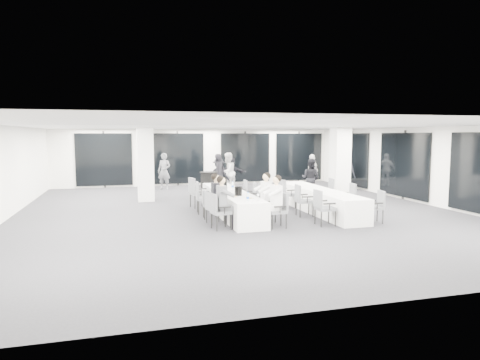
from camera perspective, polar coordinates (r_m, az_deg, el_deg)
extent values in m
cube|color=#25252A|center=(14.08, -0.23, -4.30)|extent=(14.00, 16.00, 0.02)
cube|color=white|center=(13.85, -0.24, 7.25)|extent=(14.00, 16.00, 0.02)
cube|color=silver|center=(17.10, 23.11, 1.81)|extent=(0.02, 16.00, 2.80)
cube|color=silver|center=(21.72, -5.70, 3.05)|extent=(14.00, 0.02, 2.80)
cube|color=silver|center=(6.55, 18.21, -4.04)|extent=(14.00, 0.02, 2.80)
cube|color=black|center=(21.65, -5.67, 2.91)|extent=(13.60, 0.06, 2.50)
cube|color=black|center=(17.85, 20.95, 1.89)|extent=(0.06, 14.00, 2.50)
cube|color=white|center=(16.64, -12.50, 2.04)|extent=(0.60, 0.60, 2.80)
cube|color=white|center=(16.39, 13.18, 1.97)|extent=(0.60, 0.60, 2.80)
cube|color=silver|center=(13.48, -1.21, -3.10)|extent=(0.90, 5.00, 0.75)
cube|color=silver|center=(14.24, 10.48, -2.71)|extent=(0.90, 5.00, 0.75)
cylinder|color=black|center=(17.26, -4.17, -0.65)|extent=(0.65, 0.65, 1.02)
cylinder|color=black|center=(17.21, -4.18, 1.04)|extent=(0.74, 0.74, 0.02)
cube|color=#565A5F|center=(11.45, -2.53, -4.31)|extent=(0.54, 0.56, 0.08)
cube|color=#565A5F|center=(11.32, -3.60, -3.02)|extent=(0.13, 0.47, 0.47)
cylinder|color=black|center=(11.61, -3.84, -5.43)|extent=(0.04, 0.04, 0.42)
cylinder|color=black|center=(11.24, -3.11, -5.81)|extent=(0.04, 0.04, 0.42)
cylinder|color=black|center=(11.75, -1.97, -5.28)|extent=(0.04, 0.04, 0.42)
cylinder|color=black|center=(11.39, -1.19, -5.64)|extent=(0.04, 0.04, 0.42)
cube|color=black|center=(11.65, -3.00, -3.27)|extent=(0.35, 0.09, 0.04)
cube|color=black|center=(11.18, -2.06, -3.65)|extent=(0.35, 0.09, 0.04)
cube|color=#565A5F|center=(12.16, -3.30, -3.82)|extent=(0.53, 0.55, 0.08)
cube|color=#565A5F|center=(12.04, -4.24, -2.67)|extent=(0.15, 0.45, 0.44)
cylinder|color=black|center=(12.31, -4.48, -4.83)|extent=(0.03, 0.03, 0.40)
cylinder|color=black|center=(11.96, -3.77, -5.15)|extent=(0.03, 0.03, 0.40)
cylinder|color=black|center=(12.46, -2.84, -4.69)|extent=(0.03, 0.03, 0.40)
cylinder|color=black|center=(12.11, -2.08, -4.99)|extent=(0.03, 0.03, 0.40)
cube|color=black|center=(12.36, -3.76, -2.89)|extent=(0.33, 0.11, 0.04)
cube|color=black|center=(11.92, -2.84, -3.22)|extent=(0.33, 0.11, 0.04)
cube|color=#565A5F|center=(12.91, -4.01, -3.33)|extent=(0.47, 0.48, 0.07)
cube|color=#565A5F|center=(12.85, -4.92, -2.25)|extent=(0.10, 0.43, 0.43)
cylinder|color=black|center=(13.11, -4.89, -4.20)|extent=(0.03, 0.03, 0.38)
cylinder|color=black|center=(12.75, -4.75, -4.49)|extent=(0.03, 0.03, 0.38)
cylinder|color=black|center=(13.15, -3.27, -4.16)|extent=(0.03, 0.03, 0.38)
cylinder|color=black|center=(12.79, -3.09, -4.45)|extent=(0.03, 0.03, 0.38)
cube|color=black|center=(13.11, -4.11, -2.49)|extent=(0.32, 0.07, 0.04)
cube|color=black|center=(12.66, -3.91, -2.79)|extent=(0.32, 0.07, 0.04)
cube|color=#565A5F|center=(13.76, -4.72, -2.48)|extent=(0.53, 0.55, 0.09)
cube|color=#565A5F|center=(13.70, -5.72, -1.30)|extent=(0.10, 0.50, 0.49)
cylinder|color=black|center=(13.99, -5.68, -3.44)|extent=(0.04, 0.04, 0.44)
cylinder|color=black|center=(13.57, -5.52, -3.73)|extent=(0.04, 0.04, 0.44)
cylinder|color=black|center=(14.03, -3.93, -3.39)|extent=(0.04, 0.04, 0.44)
cylinder|color=black|center=(13.61, -3.72, -3.68)|extent=(0.04, 0.04, 0.44)
cube|color=black|center=(14.00, -4.84, -1.58)|extent=(0.37, 0.07, 0.04)
cube|color=black|center=(13.47, -4.61, -1.88)|extent=(0.37, 0.07, 0.04)
cube|color=#565A5F|center=(14.92, -5.56, -1.78)|extent=(0.61, 0.62, 0.09)
cube|color=#565A5F|center=(14.80, -6.44, -0.70)|extent=(0.17, 0.51, 0.51)
cylinder|color=black|center=(15.09, -6.64, -2.74)|extent=(0.04, 0.04, 0.45)
cylinder|color=black|center=(14.68, -6.03, -2.97)|extent=(0.04, 0.04, 0.45)
cylinder|color=black|center=(15.24, -5.09, -2.63)|extent=(0.04, 0.04, 0.45)
cylinder|color=black|center=(14.84, -4.44, -2.86)|extent=(0.04, 0.04, 0.45)
cube|color=black|center=(15.15, -5.95, -0.95)|extent=(0.37, 0.12, 0.04)
cube|color=black|center=(14.65, -5.17, -1.18)|extent=(0.37, 0.12, 0.04)
cube|color=#565A5F|center=(11.66, 4.93, -4.19)|extent=(0.46, 0.48, 0.08)
cube|color=#565A5F|center=(11.70, 5.95, -2.84)|extent=(0.06, 0.46, 0.46)
cylinder|color=black|center=(11.60, 6.19, -5.49)|extent=(0.04, 0.04, 0.41)
cylinder|color=black|center=(11.96, 5.48, -5.13)|extent=(0.04, 0.04, 0.41)
cylinder|color=black|center=(11.46, 4.33, -5.61)|extent=(0.04, 0.04, 0.41)
cylinder|color=black|center=(11.82, 3.67, -5.24)|extent=(0.04, 0.04, 0.41)
cube|color=black|center=(11.40, 5.37, -3.57)|extent=(0.34, 0.04, 0.04)
cube|color=black|center=(11.86, 4.52, -3.19)|extent=(0.34, 0.04, 0.04)
cube|color=#565A5F|center=(12.46, 3.57, -3.52)|extent=(0.47, 0.49, 0.08)
cube|color=#565A5F|center=(12.49, 4.53, -2.25)|extent=(0.07, 0.46, 0.46)
cylinder|color=black|center=(12.39, 4.75, -4.73)|extent=(0.04, 0.04, 0.41)
cylinder|color=black|center=(12.75, 4.11, -4.41)|extent=(0.04, 0.04, 0.41)
cylinder|color=black|center=(12.25, 3.00, -4.84)|extent=(0.04, 0.04, 0.41)
cylinder|color=black|center=(12.62, 2.40, -4.51)|extent=(0.04, 0.04, 0.41)
cube|color=black|center=(12.20, 3.97, -2.91)|extent=(0.34, 0.05, 0.04)
cube|color=black|center=(12.66, 3.19, -2.58)|extent=(0.34, 0.05, 0.04)
cube|color=#565A5F|center=(13.49, 2.07, -2.74)|extent=(0.54, 0.55, 0.08)
cube|color=#565A5F|center=(13.55, 2.93, -1.53)|extent=(0.13, 0.47, 0.47)
cylinder|color=black|center=(13.44, 3.23, -3.86)|extent=(0.04, 0.04, 0.42)
cylinder|color=black|center=(13.80, 2.46, -3.60)|extent=(0.04, 0.04, 0.42)
cylinder|color=black|center=(13.26, 1.67, -3.98)|extent=(0.04, 0.04, 0.42)
cylinder|color=black|center=(13.62, 0.92, -3.71)|extent=(0.04, 0.04, 0.42)
cube|color=black|center=(13.24, 2.56, -2.16)|extent=(0.35, 0.09, 0.04)
cube|color=black|center=(13.69, 1.61, -1.88)|extent=(0.35, 0.09, 0.04)
cube|color=#565A5F|center=(14.25, 1.12, -2.32)|extent=(0.52, 0.54, 0.08)
cube|color=#565A5F|center=(14.24, 1.99, -1.25)|extent=(0.13, 0.46, 0.45)
cylinder|color=black|center=(14.12, 2.01, -3.40)|extent=(0.04, 0.04, 0.40)
cylinder|color=black|center=(14.51, 1.79, -3.14)|extent=(0.04, 0.04, 0.40)
cylinder|color=black|center=(14.07, 0.42, -3.43)|extent=(0.04, 0.04, 0.40)
cylinder|color=black|center=(14.46, 0.24, -3.17)|extent=(0.04, 0.04, 0.40)
cube|color=black|center=(13.98, 1.25, -1.79)|extent=(0.34, 0.09, 0.04)
cube|color=black|center=(14.47, 0.99, -1.52)|extent=(0.34, 0.09, 0.04)
cube|color=#565A5F|center=(15.29, -0.03, -1.82)|extent=(0.47, 0.49, 0.08)
cube|color=#565A5F|center=(15.29, 0.74, -0.84)|extent=(0.09, 0.44, 0.44)
cylinder|color=black|center=(15.17, 0.82, -2.77)|extent=(0.03, 0.03, 0.39)
cylinder|color=black|center=(15.54, 0.53, -2.56)|extent=(0.03, 0.03, 0.39)
cylinder|color=black|center=(15.10, -0.60, -2.81)|extent=(0.03, 0.03, 0.39)
cylinder|color=black|center=(15.47, -0.85, -2.60)|extent=(0.03, 0.03, 0.39)
cube|color=black|center=(15.03, 0.15, -1.33)|extent=(0.33, 0.06, 0.04)
cube|color=black|center=(15.50, -0.19, -1.11)|extent=(0.33, 0.06, 0.04)
cube|color=#565A5F|center=(12.15, 11.30, -3.75)|extent=(0.49, 0.51, 0.08)
cube|color=#565A5F|center=(12.01, 10.33, -2.48)|extent=(0.07, 0.48, 0.48)
cylinder|color=black|center=(12.30, 9.96, -4.83)|extent=(0.04, 0.04, 0.43)
cylinder|color=black|center=(11.93, 10.79, -5.19)|extent=(0.04, 0.04, 0.43)
cylinder|color=black|center=(12.48, 11.73, -4.71)|extent=(0.04, 0.04, 0.43)
cylinder|color=black|center=(12.11, 12.60, -5.06)|extent=(0.04, 0.04, 0.43)
cube|color=black|center=(12.36, 10.79, -2.74)|extent=(0.36, 0.05, 0.04)
cube|color=black|center=(11.89, 11.86, -3.11)|extent=(0.36, 0.05, 0.04)
cube|color=#565A5F|center=(13.41, 8.61, -2.82)|extent=(0.52, 0.54, 0.08)
cube|color=#565A5F|center=(13.31, 7.70, -1.67)|extent=(0.11, 0.48, 0.48)
cylinder|color=black|center=(13.59, 7.50, -3.78)|extent=(0.04, 0.04, 0.42)
cylinder|color=black|center=(13.20, 8.02, -4.07)|extent=(0.04, 0.04, 0.42)
cylinder|color=black|center=(13.71, 9.15, -3.71)|extent=(0.04, 0.04, 0.42)
cylinder|color=black|center=(13.33, 9.72, -4.00)|extent=(0.04, 0.04, 0.42)
cube|color=black|center=(13.63, 8.29, -1.93)|extent=(0.35, 0.08, 0.04)
cube|color=black|center=(13.15, 8.98, -2.23)|extent=(0.35, 0.08, 0.04)
cube|color=#565A5F|center=(14.79, 6.26, -1.94)|extent=(0.59, 0.61, 0.08)
cube|color=#565A5F|center=(14.62, 5.54, -0.91)|extent=(0.18, 0.48, 0.48)
cylinder|color=black|center=(14.88, 5.12, -2.88)|extent=(0.04, 0.04, 0.43)
cylinder|color=black|center=(14.54, 6.06, -3.10)|extent=(0.04, 0.04, 0.43)
cylinder|color=black|center=(15.12, 6.44, -2.76)|extent=(0.04, 0.04, 0.43)
cylinder|color=black|center=(14.78, 7.39, -2.97)|extent=(0.04, 0.04, 0.43)
cube|color=black|center=(14.98, 5.69, -1.15)|extent=(0.36, 0.13, 0.04)
cube|color=black|center=(14.55, 6.87, -1.37)|extent=(0.36, 0.13, 0.04)
cube|color=#565A5F|center=(12.86, 17.39, -3.53)|extent=(0.53, 0.54, 0.08)
cube|color=#565A5F|center=(12.90, 18.31, -2.35)|extent=(0.14, 0.45, 0.45)
cylinder|color=black|center=(12.79, 18.50, -4.70)|extent=(0.04, 0.04, 0.40)
cylinder|color=black|center=(13.15, 17.83, -4.40)|extent=(0.04, 0.04, 0.40)
cylinder|color=black|center=(12.65, 16.87, -4.77)|extent=(0.04, 0.04, 0.40)
cylinder|color=black|center=(13.00, 16.24, -4.46)|extent=(0.04, 0.04, 0.40)
cube|color=black|center=(12.61, 17.83, -2.97)|extent=(0.33, 0.10, 0.04)
cube|color=black|center=(13.05, 17.01, -2.64)|extent=(0.33, 0.10, 0.04)
cube|color=#565A5F|center=(14.20, 13.95, -2.49)|extent=(0.53, 0.55, 0.08)
cube|color=#565A5F|center=(14.24, 14.82, -1.38)|extent=(0.13, 0.47, 0.46)
cylinder|color=black|center=(14.12, 14.98, -3.58)|extent=(0.04, 0.04, 0.41)
cylinder|color=black|center=(14.49, 14.39, -3.32)|extent=(0.04, 0.04, 0.41)
cylinder|color=black|center=(13.98, 13.44, -3.64)|extent=(0.04, 0.04, 0.41)
cylinder|color=black|center=(14.35, 12.89, -3.37)|extent=(0.04, 0.04, 0.41)
cube|color=black|center=(13.94, 14.34, -1.94)|extent=(0.35, 0.09, 0.04)
cube|color=black|center=(14.41, 13.62, -1.67)|extent=(0.35, 0.09, 0.04)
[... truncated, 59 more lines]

